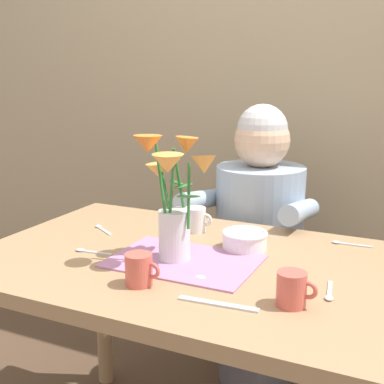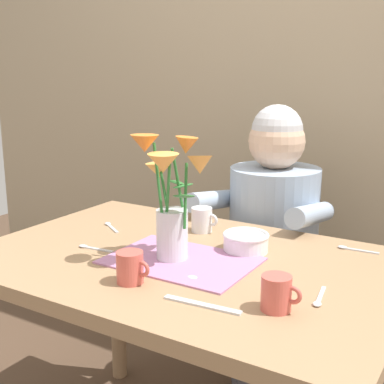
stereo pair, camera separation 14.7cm
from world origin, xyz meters
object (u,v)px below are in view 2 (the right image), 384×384
Objects in this scene: ceramic_bowl at (246,241)px; tea_cup at (277,293)px; ceramic_mug at (202,220)px; coffee_cup at (131,267)px; seated_person at (272,253)px; dinner_knife at (202,305)px; flower_vase at (171,194)px.

tea_cup is (0.22, -0.31, 0.01)m from ceramic_bowl.
ceramic_mug is 0.46m from coffee_cup.
seated_person is 12.20× the size of ceramic_mug.
ceramic_bowl is at bearing 96.90° from dinner_knife.
seated_person is at bearing 87.67° from coffee_cup.
flower_vase reaches higher than ceramic_bowl.
dinner_knife is 2.04× the size of coffee_cup.
seated_person is at bearing 86.96° from flower_vase.
ceramic_bowl is 0.23m from ceramic_mug.
seated_person reaches higher than flower_vase.
flower_vase is at bearing -129.90° from ceramic_bowl.
flower_vase is 2.60× the size of ceramic_bowl.
ceramic_mug is (-0.06, 0.27, -0.15)m from flower_vase.
dinner_knife is (0.18, -0.86, 0.18)m from seated_person.
tea_cup reaches higher than ceramic_bowl.
dinner_knife is (0.07, -0.38, -0.03)m from ceramic_bowl.
dinner_knife is at bearing -42.94° from flower_vase.
flower_vase is at bearing -96.48° from seated_person.
ceramic_bowl is at bearing 50.10° from flower_vase.
ceramic_mug is (-0.28, 0.48, 0.04)m from dinner_knife.
ceramic_mug and coffee_cup have the same top height.
seated_person is 5.97× the size of dinner_knife.
ceramic_mug is (-0.43, 0.41, 0.00)m from tea_cup.
dinner_knife is at bearing -5.39° from coffee_cup.
tea_cup is at bearing -43.60° from ceramic_mug.
seated_person is 0.88m from tea_cup.
coffee_cup is (0.00, -0.18, -0.15)m from flower_vase.
coffee_cup is at bearing -89.79° from flower_vase.
coffee_cup is (-0.14, -0.36, 0.01)m from ceramic_bowl.
flower_vase is 3.81× the size of ceramic_mug.
tea_cup is 0.37m from coffee_cup.
coffee_cup reaches higher than dinner_knife.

